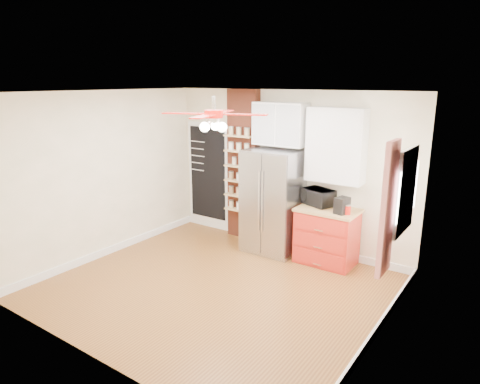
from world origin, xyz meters
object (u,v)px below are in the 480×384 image
Objects in this scene: ceiling_fan at (214,114)px; coffee_maker at (342,205)px; pantry_jar_oats at (234,161)px; canister_left at (347,210)px; red_cabinet at (327,236)px; toaster_oven at (318,197)px; fridge at (273,201)px.

ceiling_fan reaches higher than coffee_maker.
ceiling_fan is 2.26m from pantry_jar_oats.
coffee_maker is 0.10m from canister_left.
canister_left is (0.08, 0.01, -0.06)m from coffee_maker.
red_cabinet is at bearing 61.29° from ceiling_fan.
canister_left is at bearing 16.78° from coffee_maker.
pantry_jar_oats is (-1.66, 0.01, 0.41)m from toaster_oven.
pantry_jar_oats is (-0.91, 0.17, 0.56)m from fridge.
fridge reaches higher than toaster_oven.
coffee_maker is at bearing -175.89° from canister_left.
fridge is 1.86× the size of red_cabinet.
canister_left is 1.03× the size of pantry_jar_oats.
red_cabinet is 6.85× the size of canister_left.
toaster_oven is at bearing 11.52° from fridge.
ceiling_fan is 2.42m from coffee_maker.
canister_left is (0.56, -0.20, -0.06)m from toaster_oven.
ceiling_fan is at bearing -128.60° from canister_left.
pantry_jar_oats reaches higher than canister_left.
fridge is 1.25× the size of ceiling_fan.
toaster_oven is 1.71m from pantry_jar_oats.
fridge is at bearing 91.76° from ceiling_fan.
red_cabinet is 7.07× the size of pantry_jar_oats.
toaster_oven is 0.60m from canister_left.
red_cabinet is 1.95× the size of toaster_oven.
red_cabinet is 0.63m from toaster_oven.
canister_left is (1.31, -0.05, 0.09)m from fridge.
fridge is 12.75× the size of canister_left.
fridge reaches higher than canister_left.
canister_left is 2.29m from pantry_jar_oats.
red_cabinet is 0.64m from coffee_maker.
toaster_oven is (0.75, 0.15, 0.16)m from fridge.
pantry_jar_oats reaches higher than red_cabinet.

